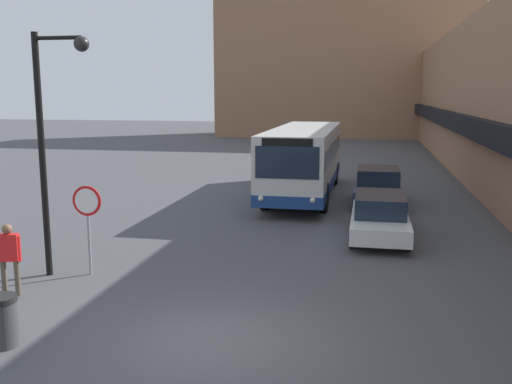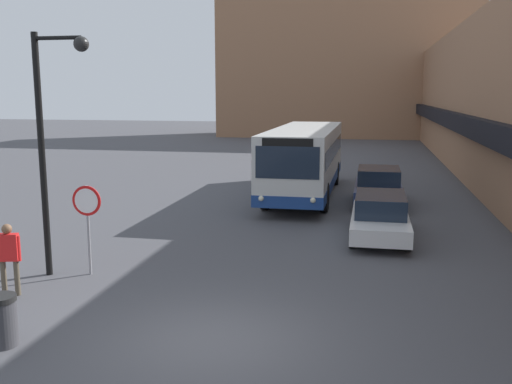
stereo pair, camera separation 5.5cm
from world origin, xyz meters
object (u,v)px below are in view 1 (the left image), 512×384
city_bus (304,158)px  trash_bin (2,321)px  stop_sign (87,211)px  street_lamp (51,127)px  pedestrian (9,253)px  parked_car_front (380,216)px  parked_car_middle (378,187)px

city_bus → trash_bin: city_bus is taller
city_bus → stop_sign: 12.97m
street_lamp → pedestrian: 3.16m
city_bus → parked_car_front: (3.22, -6.97, -0.98)m
stop_sign → pedestrian: stop_sign is taller
parked_car_middle → stop_sign: stop_sign is taller
city_bus → pedestrian: size_ratio=6.65×
parked_car_middle → street_lamp: bearing=-125.8°
parked_car_middle → city_bus: bearing=155.6°
street_lamp → trash_bin: size_ratio=6.30×
parked_car_middle → parked_car_front: bearing=-90.0°
parked_car_front → trash_bin: size_ratio=4.87×
stop_sign → street_lamp: street_lamp is taller
parked_car_middle → pedestrian: pedestrian is taller
pedestrian → trash_bin: bearing=-74.2°
street_lamp → pedestrian: size_ratio=3.59×
parked_car_middle → street_lamp: (-7.99, -11.08, 2.99)m
parked_car_middle → stop_sign: bearing=-123.8°
stop_sign → trash_bin: 4.33m
parked_car_middle → trash_bin: 16.50m
pedestrian → parked_car_front: bearing=25.1°
parked_car_front → street_lamp: size_ratio=0.77×
pedestrian → trash_bin: size_ratio=1.76×
parked_car_middle → pedestrian: size_ratio=2.58×
parked_car_middle → trash_bin: bearing=-114.5°
city_bus → parked_car_front: city_bus is taller
parked_car_front → stop_sign: bearing=-143.6°
parked_car_middle → stop_sign: 13.10m
parked_car_front → parked_car_middle: parked_car_middle is taller
stop_sign → pedestrian: 2.15m
parked_car_front → stop_sign: stop_sign is taller
street_lamp → city_bus: bearing=69.2°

